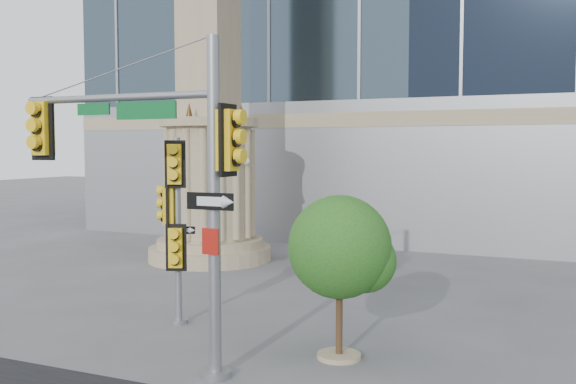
% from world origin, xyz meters
% --- Properties ---
extents(ground, '(120.00, 120.00, 0.00)m').
position_xyz_m(ground, '(0.00, 0.00, 0.00)').
color(ground, '#545456').
rests_on(ground, ground).
extents(monument, '(4.40, 4.40, 16.60)m').
position_xyz_m(monument, '(-6.00, 9.00, 5.52)').
color(monument, tan).
rests_on(monument, ground).
extents(main_signal_pole, '(4.65, 0.56, 5.99)m').
position_xyz_m(main_signal_pole, '(-0.89, -1.24, 3.71)').
color(main_signal_pole, slate).
rests_on(main_signal_pole, ground).
extents(secondary_signal_pole, '(0.81, 0.58, 4.30)m').
position_xyz_m(secondary_signal_pole, '(-2.36, 1.34, 2.53)').
color(secondary_signal_pole, slate).
rests_on(secondary_signal_pole, ground).
extents(street_tree, '(2.03, 1.99, 3.17)m').
position_xyz_m(street_tree, '(1.90, 0.63, 2.08)').
color(street_tree, tan).
rests_on(street_tree, ground).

